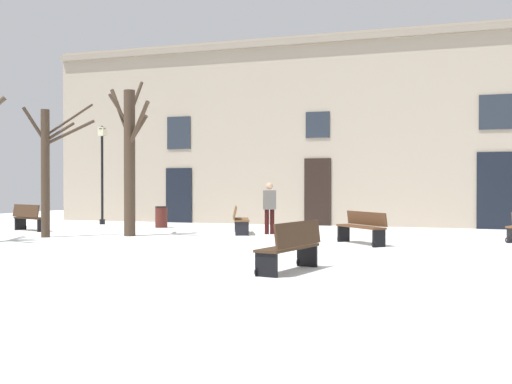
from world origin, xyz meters
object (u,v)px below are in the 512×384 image
at_px(bench_near_lamp, 362,227).
at_px(bench_by_litter_bin, 30,218).
at_px(tree_right_of_center, 47,167).
at_px(bench_far_corner, 291,246).
at_px(litter_bin, 161,217).
at_px(streetlamp, 102,164).
at_px(tree_left_of_center, 130,156).
at_px(person_strolling, 270,206).
at_px(bench_back_to_back_right, 240,219).

relative_size(bench_near_lamp, bench_by_litter_bin, 0.99).
xyz_separation_m(tree_right_of_center, bench_near_lamp, (9.41, 0.80, -1.66)).
xyz_separation_m(bench_far_corner, bench_by_litter_bin, (-11.34, 7.03, -0.01)).
bearing_deg(bench_near_lamp, tree_right_of_center, -127.70).
bearing_deg(litter_bin, streetlamp, 162.77).
bearing_deg(bench_far_corner, bench_by_litter_bin, -110.70).
distance_m(tree_right_of_center, streetlamp, 6.32).
height_order(tree_left_of_center, bench_near_lamp, tree_left_of_center).
bearing_deg(tree_right_of_center, litter_bin, 76.21).
bearing_deg(tree_left_of_center, streetlamp, 130.17).
xyz_separation_m(bench_near_lamp, bench_by_litter_bin, (-11.66, 1.22, -0.01)).
bearing_deg(person_strolling, tree_right_of_center, 175.58).
bearing_deg(tree_right_of_center, bench_far_corner, -28.83).
bearing_deg(litter_bin, tree_left_of_center, -76.83).
relative_size(streetlamp, bench_far_corner, 2.17).
bearing_deg(person_strolling, bench_near_lamp, -70.06).
bearing_deg(bench_far_corner, bench_back_to_back_right, -142.53).
relative_size(streetlamp, bench_near_lamp, 2.42).
bearing_deg(bench_by_litter_bin, tree_left_of_center, -169.17).
height_order(tree_left_of_center, bench_by_litter_bin, tree_left_of_center).
bearing_deg(streetlamp, litter_bin, -17.23).
bearing_deg(bench_back_to_back_right, bench_near_lamp, -140.36).
relative_size(litter_bin, bench_back_to_back_right, 0.43).
bearing_deg(bench_far_corner, tree_left_of_center, -120.72).
relative_size(bench_near_lamp, bench_back_to_back_right, 0.90).
distance_m(bench_back_to_back_right, bench_by_litter_bin, 7.36).
bearing_deg(bench_back_to_back_right, tree_left_of_center, 102.55).
distance_m(tree_left_of_center, litter_bin, 4.44).
height_order(tree_right_of_center, person_strolling, tree_right_of_center).
xyz_separation_m(bench_back_to_back_right, person_strolling, (0.98, 0.14, 0.45)).
bearing_deg(bench_by_litter_bin, streetlamp, -73.58).
relative_size(litter_bin, bench_near_lamp, 0.48).
bearing_deg(tree_left_of_center, bench_back_to_back_right, 34.27).
xyz_separation_m(tree_left_of_center, person_strolling, (3.87, 2.11, -1.56)).
xyz_separation_m(bench_far_corner, bench_near_lamp, (0.32, 5.81, 0.00)).
bearing_deg(streetlamp, tree_left_of_center, -49.83).
distance_m(litter_bin, bench_near_lamp, 9.21).
bearing_deg(bench_near_lamp, streetlamp, -157.28).
height_order(bench_back_to_back_right, bench_by_litter_bin, bench_by_litter_bin).
bearing_deg(bench_near_lamp, bench_by_litter_bin, -138.54).
height_order(litter_bin, bench_far_corner, bench_far_corner).
bearing_deg(tree_right_of_center, tree_left_of_center, 29.91).
bearing_deg(tree_left_of_center, litter_bin, 103.17).
distance_m(bench_far_corner, person_strolling, 8.91).
xyz_separation_m(streetlamp, person_strolling, (7.92, -2.68, -1.50)).
height_order(tree_left_of_center, streetlamp, tree_left_of_center).
bearing_deg(litter_bin, bench_by_litter_bin, -139.10).
distance_m(tree_right_of_center, bench_far_corner, 10.51).
bearing_deg(person_strolling, tree_left_of_center, 175.11).
distance_m(streetlamp, bench_by_litter_bin, 4.46).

